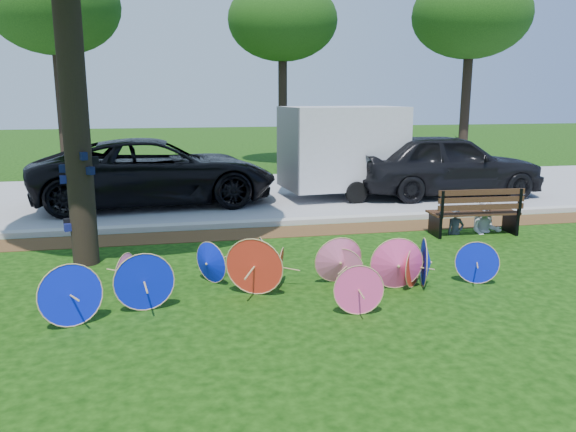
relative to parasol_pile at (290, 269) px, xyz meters
name	(u,v)px	position (x,y,z in m)	size (l,w,h in m)	color
ground	(282,313)	(-0.27, -0.74, -0.37)	(90.00, 90.00, 0.00)	black
mulch_strip	(241,234)	(-0.27, 3.76, -0.37)	(90.00, 1.00, 0.01)	#472D16
curb	(237,224)	(-0.27, 4.46, -0.31)	(90.00, 0.30, 0.12)	#B7B5AD
street	(221,195)	(-0.27, 8.61, -0.37)	(90.00, 8.00, 0.01)	gray
parasol_pile	(290,269)	(0.00, 0.00, 0.00)	(6.69, 2.50, 0.89)	red
black_van	(157,172)	(-2.05, 7.54, 0.50)	(2.92, 6.33, 1.76)	black
dark_pickup	(446,165)	(6.10, 7.11, 0.55)	(2.17, 5.41, 1.84)	black
cargo_trailer	(343,147)	(3.12, 7.57, 1.06)	(3.23, 2.05, 2.86)	silver
park_bench	(473,211)	(4.52, 2.80, 0.12)	(1.90, 0.72, 0.99)	black
person_left	(457,210)	(4.17, 2.85, 0.15)	(0.38, 0.25, 1.05)	#3A414F
person_right	(487,202)	(4.87, 2.85, 0.30)	(0.65, 0.51, 1.34)	silver
bg_trees	(277,15)	(2.40, 13.72, 5.39)	(19.24, 7.33, 7.40)	black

